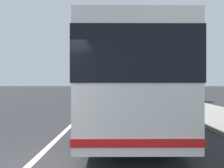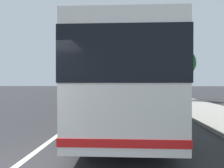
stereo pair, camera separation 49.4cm
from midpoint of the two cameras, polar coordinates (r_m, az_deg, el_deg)
name	(u,v)px [view 2 (the right image)]	position (r m, az deg, el deg)	size (l,w,h in m)	color
sidewalk_curb	(204,109)	(14.68, 24.18, -6.14)	(110.00, 3.60, 0.14)	#9E998E
lane_divider_line	(93,109)	(13.98, -4.11, -6.72)	(110.00, 0.16, 0.01)	silver
coach_bus	(123,80)	(9.08, 4.59, 1.00)	(10.45, 2.74, 3.14)	silver
car_far_distant	(123,91)	(26.91, 3.49, -1.89)	(4.08, 1.95, 1.46)	silver
car_behind_bus	(93,90)	(30.69, -4.71, -1.59)	(4.65, 2.02, 1.48)	navy
roadside_tree_mid_block	(180,63)	(20.06, 18.42, 5.34)	(2.69, 2.69, 4.84)	brown
utility_pole	(168,59)	(23.01, 15.36, 6.50)	(0.29, 0.29, 8.40)	slate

